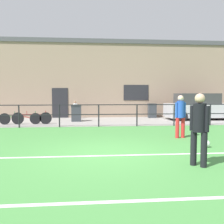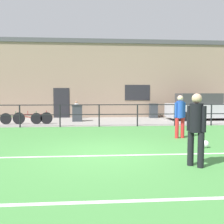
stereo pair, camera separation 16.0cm
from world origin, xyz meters
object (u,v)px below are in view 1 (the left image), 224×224
object	(u,v)px
bicycle_parked_0	(20,118)
trash_bin_1	(152,111)
trash_bin_0	(76,113)
spectator_child	(75,109)
player_goalkeeper	(199,125)
player_striker	(180,114)
parked_car_red	(199,107)
bicycle_parked_1	(32,118)
soccer_ball_match	(206,144)

from	to	relation	value
bicycle_parked_0	trash_bin_1	xyz separation A→B (m)	(8.19, 3.17, 0.18)
trash_bin_0	trash_bin_1	size ratio (longest dim) A/B	1.00
bicycle_parked_0	spectator_child	bearing A→B (deg)	47.12
spectator_child	player_goalkeeper	bearing A→B (deg)	125.28
player_striker	trash_bin_0	xyz separation A→B (m)	(-4.25, 6.14, -0.41)
player_goalkeeper	player_striker	size ratio (longest dim) A/B	1.04
player_goalkeeper	bicycle_parked_0	xyz separation A→B (m)	(-6.30, 8.65, -0.62)
player_striker	trash_bin_0	distance (m)	7.47
parked_car_red	trash_bin_1	world-z (taller)	parked_car_red
player_goalkeeper	parked_car_red	distance (m)	11.33
bicycle_parked_1	trash_bin_1	distance (m)	8.20
player_goalkeeper	parked_car_red	xyz separation A→B (m)	(4.63, 10.34, -0.14)
player_goalkeeper	player_striker	distance (m)	3.91
parked_car_red	trash_bin_0	xyz separation A→B (m)	(-7.92, -0.41, -0.30)
parked_car_red	trash_bin_0	world-z (taller)	parked_car_red
player_goalkeeper	trash_bin_1	bearing A→B (deg)	130.04
soccer_ball_match	trash_bin_0	distance (m)	9.10
bicycle_parked_1	player_goalkeeper	bearing A→B (deg)	-56.75
player_goalkeeper	parked_car_red	bearing A→B (deg)	115.01
parked_car_red	spectator_child	bearing A→B (deg)	170.34
player_striker	trash_bin_1	world-z (taller)	player_striker
bicycle_parked_1	player_striker	bearing A→B (deg)	-36.25
soccer_ball_match	spectator_child	size ratio (longest dim) A/B	0.19
parked_car_red	bicycle_parked_0	size ratio (longest dim) A/B	1.92
spectator_child	trash_bin_0	distance (m)	1.81
player_goalkeeper	bicycle_parked_0	world-z (taller)	player_goalkeeper
spectator_child	trash_bin_1	distance (m)	5.34
player_striker	spectator_child	bearing A→B (deg)	108.35
trash_bin_1	bicycle_parked_1	bearing A→B (deg)	-157.27
player_goalkeeper	parked_car_red	size ratio (longest dim) A/B	0.39
soccer_ball_match	trash_bin_1	world-z (taller)	trash_bin_1
trash_bin_1	spectator_child	bearing A→B (deg)	-178.95
spectator_child	parked_car_red	world-z (taller)	parked_car_red
player_goalkeeper	trash_bin_1	world-z (taller)	player_goalkeeper
soccer_ball_match	parked_car_red	world-z (taller)	parked_car_red
player_goalkeeper	spectator_child	size ratio (longest dim) A/B	1.42
soccer_ball_match	trash_bin_1	xyz separation A→B (m)	(0.74, 9.82, 0.41)
soccer_ball_match	parked_car_red	distance (m)	9.07
player_striker	player_goalkeeper	bearing A→B (deg)	-114.82
bicycle_parked_1	parked_car_red	bearing A→B (deg)	9.34
player_goalkeeper	bicycle_parked_1	world-z (taller)	player_goalkeeper
player_goalkeeper	soccer_ball_match	xyz separation A→B (m)	(1.15, 2.00, -0.85)
bicycle_parked_1	spectator_child	bearing A→B (deg)	54.10
bicycle_parked_0	player_goalkeeper	bearing A→B (deg)	-53.93
player_striker	trash_bin_0	world-z (taller)	player_striker
spectator_child	parked_car_red	bearing A→B (deg)	-170.78
parked_car_red	trash_bin_0	bearing A→B (deg)	-177.00
bicycle_parked_0	trash_bin_1	bearing A→B (deg)	21.15
player_goalkeeper	bicycle_parked_0	bearing A→B (deg)	175.20
parked_car_red	trash_bin_0	distance (m)	7.94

